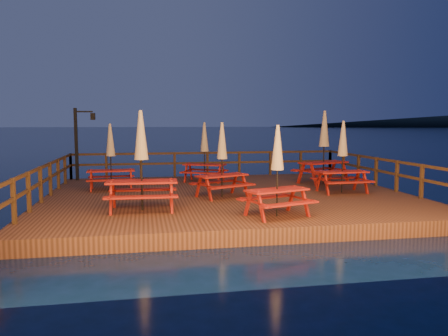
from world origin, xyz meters
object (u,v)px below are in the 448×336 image
Objects in this scene: picnic_table_0 at (111,156)px; picnic_table_1 at (141,159)px; picnic_table_2 at (277,169)px; lamp_post at (80,137)px.

picnic_table_0 is 4.14m from picnic_table_1.
lamp_post is at bearing 107.34° from picnic_table_2.
lamp_post is 7.39m from picnic_table_1.
lamp_post reaches higher than picnic_table_1.
picnic_table_1 is at bearing -77.86° from picnic_table_0.
picnic_table_1 is at bearing 139.64° from picnic_table_2.
lamp_post is 1.10× the size of picnic_table_1.
picnic_table_0 is at bearing 111.80° from picnic_table_2.
picnic_table_2 is (3.41, -1.39, -0.20)m from picnic_table_1.
lamp_post is at bearing 112.08° from picnic_table_1.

